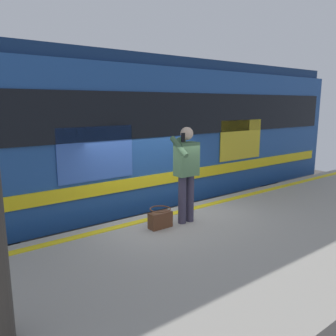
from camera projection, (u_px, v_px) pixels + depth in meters
The scene contains 8 objects.
ground_plane at pixel (158, 265), 6.80m from camera, with size 23.73×23.73×0.00m, color #4C4742.
platform at pixel (229, 277), 5.21m from camera, with size 15.82×3.80×1.13m, color #9E998E.
safety_line at pixel (167, 215), 6.35m from camera, with size 15.51×0.16×0.01m, color yellow.
track_rail_near at pixel (129, 242), 7.69m from camera, with size 20.57×0.08×0.16m, color slate.
track_rail_far at pixel (101, 225), 8.81m from camera, with size 20.57×0.08×0.16m, color slate.
train_carriage at pixel (145, 130), 8.35m from camera, with size 11.28×2.77×4.02m.
passenger at pixel (186, 167), 5.80m from camera, with size 0.57×0.55×1.68m.
handbag at pixel (160, 219), 5.67m from camera, with size 0.40×0.36×0.34m.
Camera 1 is at (3.66, 5.14, 3.20)m, focal length 36.02 mm.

